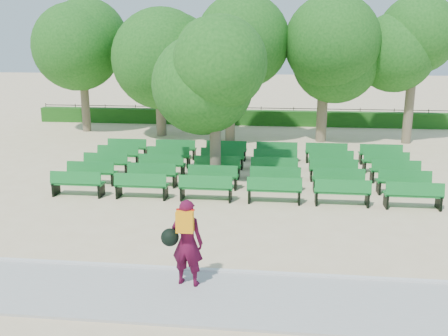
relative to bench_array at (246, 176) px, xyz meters
name	(u,v)px	position (x,y,z in m)	size (l,w,h in m)	color
ground	(215,191)	(-0.96, -1.81, -0.09)	(120.00, 120.00, 0.00)	beige
paving	(167,295)	(-0.96, -9.21, -0.06)	(30.00, 2.20, 0.06)	#A6A6A2
curb	(178,269)	(-0.96, -8.06, -0.04)	(30.00, 0.12, 0.10)	silver
hedge	(244,118)	(-0.96, 12.19, 0.36)	(26.00, 0.70, 0.90)	#1C5415
fence	(245,124)	(-0.96, 12.59, -0.09)	(26.00, 0.10, 1.02)	black
tree_line	(239,137)	(-0.96, 8.19, -0.09)	(21.80, 6.80, 7.04)	#1F5D19
bench_array	(246,176)	(0.00, 0.00, 0.00)	(1.79, 0.69, 1.10)	#136F27
tree_among	(215,78)	(-1.03, -0.97, 3.74)	(4.03, 4.03, 5.66)	brown
person	(186,241)	(-0.63, -8.74, 0.95)	(0.92, 0.59, 1.89)	#490A24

